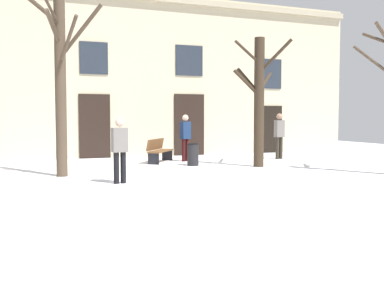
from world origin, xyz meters
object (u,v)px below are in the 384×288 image
Objects in this scene: person_near_bench at (120,147)px; tree_center at (259,98)px; bench_near_lamp at (159,150)px; tree_foreground at (60,71)px; person_by_shop_door at (279,133)px; litter_bin at (193,154)px; person_crossing_plaza at (185,135)px.

tree_center is at bearing 14.96° from person_near_bench.
person_near_bench is (-2.34, -4.64, 0.47)m from bench_near_lamp.
person_by_shop_door is (8.51, 2.42, -1.92)m from tree_foreground.
litter_bin is 4.28m from person_by_shop_door.
bench_near_lamp is at bearing 117.99° from litter_bin.
person_by_shop_door is at bearing 45.05° from tree_center.
tree_center is 5.71m from person_near_bench.
person_near_bench is (1.29, -1.83, -2.03)m from tree_foreground.
bench_near_lamp is (-0.79, 1.48, 0.05)m from litter_bin.
person_by_shop_door is at bearing -59.01° from bench_near_lamp.
bench_near_lamp reaches higher than litter_bin.
tree_foreground is 5.27m from litter_bin.
person_by_shop_door reaches higher than person_crossing_plaza.
person_by_shop_door is (3.83, -0.42, 0.04)m from person_crossing_plaza.
tree_foreground reaches higher than person_near_bench.
bench_near_lamp is at bearing 37.66° from tree_foreground.
tree_center is 6.44m from tree_foreground.
tree_foreground reaches higher than bench_near_lamp.
bench_near_lamp is 0.89× the size of person_by_shop_door.
person_crossing_plaza is 3.85m from person_by_shop_door.
litter_bin is 0.43× the size of person_crossing_plaza.
person_crossing_plaza is at bearing 124.26° from tree_center.
person_crossing_plaza is (1.05, 0.04, 0.54)m from bench_near_lamp.
tree_center is 5.63× the size of litter_bin.
tree_foreground is 3.02m from person_near_bench.
tree_center reaches higher than person_near_bench.
tree_foreground is at bearing -163.32° from litter_bin.
person_crossing_plaza is (-1.72, 2.53, -1.31)m from tree_center.
tree_foreground is 5.81m from person_crossing_plaza.
litter_bin is at bearing 16.68° from tree_foreground.
tree_center is 3.33m from person_crossing_plaza.
tree_foreground is at bearing 117.35° from person_near_bench.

